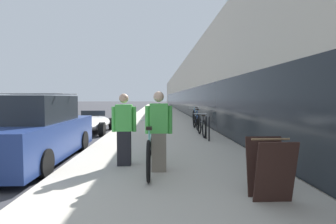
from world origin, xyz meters
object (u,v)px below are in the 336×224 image
(tandem_bicycle, at_px, (150,148))
(cruiser_bike_nearest, at_px, (202,127))
(bike_rack_hoop, at_px, (208,125))
(person_bystander, at_px, (124,129))
(cruiser_bike_middle, at_px, (196,121))
(person_rider, at_px, (159,131))
(sandwich_board_sign, at_px, (270,169))
(cruiser_bike_farthest, at_px, (195,117))
(vintage_roadster_curbside, at_px, (91,123))
(parked_sedan_curbside, at_px, (36,132))

(tandem_bicycle, xyz_separation_m, cruiser_bike_nearest, (1.88, 4.38, -0.04))
(bike_rack_hoop, bearing_deg, person_bystander, -126.66)
(bike_rack_hoop, relative_size, cruiser_bike_middle, 0.47)
(person_rider, xyz_separation_m, sandwich_board_sign, (1.60, -1.55, -0.36))
(person_rider, distance_m, cruiser_bike_farthest, 9.29)
(tandem_bicycle, xyz_separation_m, vintage_roadster_curbside, (-2.95, 6.71, -0.12))
(person_rider, height_order, cruiser_bike_farthest, person_rider)
(cruiser_bike_farthest, height_order, parked_sedan_curbside, parked_sedan_curbside)
(cruiser_bike_middle, height_order, cruiser_bike_farthest, cruiser_bike_middle)
(cruiser_bike_nearest, distance_m, cruiser_bike_middle, 2.14)
(person_rider, bearing_deg, tandem_bicycle, 115.94)
(sandwich_board_sign, bearing_deg, person_bystander, 139.29)
(person_bystander, bearing_deg, sandwich_board_sign, -40.71)
(person_rider, height_order, cruiser_bike_nearest, person_rider)
(tandem_bicycle, bearing_deg, person_bystander, 170.10)
(person_rider, height_order, person_bystander, person_rider)
(cruiser_bike_nearest, bearing_deg, tandem_bicycle, -113.21)
(cruiser_bike_nearest, distance_m, vintage_roadster_curbside, 5.36)
(sandwich_board_sign, xyz_separation_m, parked_sedan_curbside, (-4.71, 3.06, 0.15))
(person_bystander, relative_size, cruiser_bike_nearest, 0.92)
(tandem_bicycle, bearing_deg, cruiser_bike_farthest, 75.38)
(sandwich_board_sign, bearing_deg, parked_sedan_curbside, 146.96)
(cruiser_bike_farthest, bearing_deg, person_bystander, -108.27)
(bike_rack_hoop, height_order, cruiser_bike_nearest, cruiser_bike_nearest)
(cruiser_bike_middle, bearing_deg, tandem_bicycle, -106.90)
(person_bystander, height_order, cruiser_bike_nearest, person_bystander)
(parked_sedan_curbside, bearing_deg, bike_rack_hoop, 25.45)
(sandwich_board_sign, distance_m, vintage_roadster_curbside, 9.85)
(tandem_bicycle, xyz_separation_m, person_rider, (0.18, -0.38, 0.41))
(person_rider, bearing_deg, cruiser_bike_nearest, 70.42)
(person_rider, bearing_deg, person_bystander, 147.51)
(cruiser_bike_nearest, height_order, cruiser_bike_middle, cruiser_bike_middle)
(tandem_bicycle, bearing_deg, parked_sedan_curbside, 158.75)
(cruiser_bike_middle, bearing_deg, cruiser_bike_nearest, -92.72)
(bike_rack_hoop, bearing_deg, sandwich_board_sign, -91.43)
(person_bystander, bearing_deg, person_rider, -32.49)
(person_rider, height_order, vintage_roadster_curbside, person_rider)
(tandem_bicycle, xyz_separation_m, sandwich_board_sign, (1.79, -1.93, 0.05))
(tandem_bicycle, xyz_separation_m, bike_rack_hoop, (1.92, 3.44, 0.12))
(sandwich_board_sign, relative_size, parked_sedan_curbside, 0.19)
(tandem_bicycle, height_order, parked_sedan_curbside, parked_sedan_curbside)
(person_rider, distance_m, bike_rack_hoop, 4.21)
(person_rider, distance_m, person_bystander, 0.89)
(person_rider, distance_m, parked_sedan_curbside, 3.47)
(person_rider, distance_m, sandwich_board_sign, 2.26)
(cruiser_bike_middle, relative_size, cruiser_bike_farthest, 0.99)
(tandem_bicycle, height_order, sandwich_board_sign, tandem_bicycle)
(vintage_roadster_curbside, bearing_deg, person_rider, -66.16)
(person_bystander, relative_size, vintage_roadster_curbside, 0.38)
(bike_rack_hoop, relative_size, sandwich_board_sign, 0.94)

